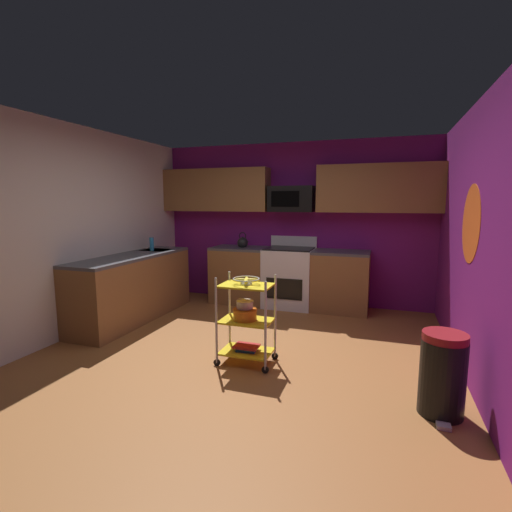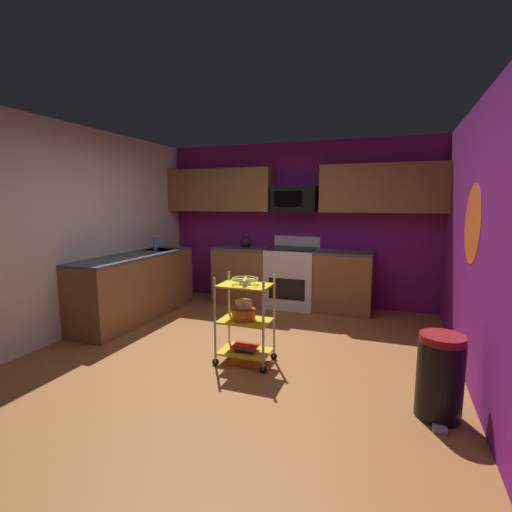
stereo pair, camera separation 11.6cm
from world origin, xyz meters
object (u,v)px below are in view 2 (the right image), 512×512
(book_stack, at_px, (245,348))
(trash_can, at_px, (440,376))
(microwave, at_px, (295,199))
(fruit_bowl, at_px, (245,280))
(mixing_bowl_small, at_px, (244,304))
(oven_range, at_px, (292,277))
(dish_soap_bottle, at_px, (155,244))
(kettle, at_px, (246,242))
(mixing_bowl_large, at_px, (244,314))
(rolling_cart, at_px, (245,321))

(book_stack, height_order, trash_can, trash_can)
(microwave, height_order, fruit_bowl, microwave)
(mixing_bowl_small, height_order, book_stack, mixing_bowl_small)
(microwave, bearing_deg, book_stack, -87.67)
(oven_range, relative_size, dish_soap_bottle, 5.50)
(oven_range, distance_m, kettle, 0.94)
(dish_soap_bottle, bearing_deg, fruit_bowl, -34.14)
(mixing_bowl_small, relative_size, dish_soap_bottle, 0.91)
(fruit_bowl, relative_size, kettle, 1.03)
(fruit_bowl, bearing_deg, mixing_bowl_large, -180.00)
(rolling_cart, distance_m, fruit_bowl, 0.42)
(oven_range, bearing_deg, mixing_bowl_large, -87.97)
(rolling_cart, height_order, mixing_bowl_large, rolling_cart)
(dish_soap_bottle, bearing_deg, book_stack, -34.14)
(oven_range, xyz_separation_m, mixing_bowl_small, (0.07, -2.22, 0.14))
(fruit_bowl, bearing_deg, book_stack, -63.43)
(kettle, bearing_deg, rolling_cart, -68.43)
(rolling_cart, bearing_deg, kettle, 111.57)
(rolling_cart, xyz_separation_m, kettle, (-0.88, 2.23, 0.54))
(fruit_bowl, bearing_deg, dish_soap_bottle, 145.86)
(kettle, distance_m, trash_can, 3.80)
(microwave, xyz_separation_m, mixing_bowl_large, (0.08, -2.34, -1.18))
(fruit_bowl, bearing_deg, rolling_cart, -45.00)
(kettle, relative_size, trash_can, 0.40)
(mixing_bowl_large, xyz_separation_m, book_stack, (0.02, 0.00, -0.36))
(book_stack, distance_m, dish_soap_bottle, 2.61)
(book_stack, bearing_deg, dish_soap_bottle, 145.86)
(dish_soap_bottle, bearing_deg, microwave, 26.21)
(rolling_cart, relative_size, mixing_bowl_large, 3.63)
(oven_range, height_order, kettle, kettle)
(mixing_bowl_large, height_order, mixing_bowl_small, mixing_bowl_small)
(oven_range, height_order, fruit_bowl, oven_range)
(microwave, relative_size, fruit_bowl, 2.57)
(book_stack, distance_m, kettle, 2.54)
(rolling_cart, relative_size, trash_can, 1.39)
(oven_range, relative_size, rolling_cart, 1.20)
(fruit_bowl, distance_m, mixing_bowl_large, 0.36)
(rolling_cart, distance_m, mixing_bowl_small, 0.17)
(kettle, height_order, dish_soap_bottle, kettle)
(microwave, relative_size, mixing_bowl_large, 2.78)
(rolling_cart, distance_m, book_stack, 0.29)
(mixing_bowl_large, bearing_deg, microwave, 91.95)
(mixing_bowl_large, relative_size, book_stack, 1.00)
(rolling_cart, xyz_separation_m, fruit_bowl, (-0.00, 0.00, 0.42))
(microwave, relative_size, mixing_bowl_small, 3.85)
(microwave, distance_m, dish_soap_bottle, 2.27)
(mixing_bowl_large, distance_m, mixing_bowl_small, 0.10)
(oven_range, bearing_deg, fruit_bowl, -87.58)
(microwave, distance_m, fruit_bowl, 2.49)
(trash_can, bearing_deg, mixing_bowl_small, 166.80)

